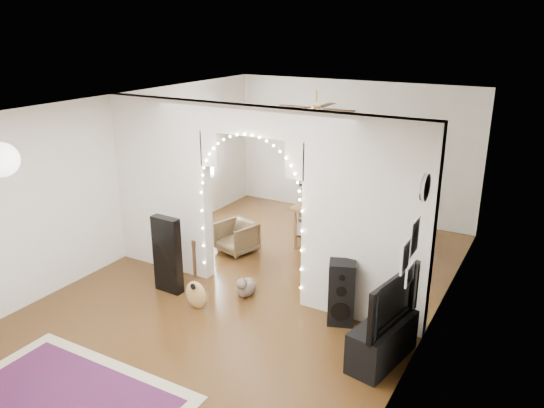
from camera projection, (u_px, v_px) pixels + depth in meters
The scene contains 24 objects.
floor at pixel (255, 288), 7.86m from camera, with size 7.50×7.50×0.00m, color black.
ceiling at pixel (253, 105), 6.99m from camera, with size 5.00×7.50×0.02m, color white.
wall_back at pixel (352, 150), 10.51m from camera, with size 5.00×0.02×2.70m, color silver.
wall_front at pixel (16, 330), 4.33m from camera, with size 5.00×0.02×2.70m, color silver.
wall_left at pixel (122, 178), 8.59m from camera, with size 0.02×7.50×2.70m, color silver.
wall_right at pixel (434, 235), 6.26m from camera, with size 0.02×7.50×2.70m, color silver.
divider_wall at pixel (254, 197), 7.40m from camera, with size 5.00×0.20×2.70m.
fairy_lights at pixel (249, 191), 7.25m from camera, with size 1.64×0.04×1.60m, color #FFEABF, non-canonical shape.
window at pixel (192, 148), 10.01m from camera, with size 0.04×1.20×1.40m, color white.
wall_clock at pixel (426, 187), 5.53m from camera, with size 0.31×0.31×0.03m, color white.
picture_frames at pixel (410, 254), 5.40m from camera, with size 0.02×0.50×0.70m, color white, non-canonical shape.
paper_lantern at pixel (1, 160), 6.04m from camera, with size 0.40×0.40×0.40m, color white.
ceiling_fan at pixel (316, 108), 8.73m from camera, with size 1.10×1.10×0.30m, color gold, non-canonical shape.
guitar_case at pixel (167, 255), 7.61m from camera, with size 0.44×0.15×1.14m, color black.
acoustic_guitar at pixel (196, 284), 7.19m from camera, with size 0.36×0.18×0.85m.
tabby_cat at pixel (246, 287), 7.58m from camera, with size 0.28×0.56×0.37m.
floor_speaker at pixel (341, 293), 6.83m from camera, with size 0.42×0.39×0.86m.
media_console at pixel (382, 341), 6.11m from camera, with size 0.40×1.00×0.50m, color black.
tv at pixel (386, 298), 5.93m from camera, with size 1.07×0.14×0.62m, color black.
bookcase at pixel (335, 204), 9.38m from camera, with size 1.36×0.34×1.40m, color beige.
dining_table at pixel (331, 212), 9.03m from camera, with size 1.23×0.85×0.76m.
flower_vase at pixel (332, 202), 8.98m from camera, with size 0.18×0.18×0.19m, color white.
dining_chair_left at pixel (237, 237), 9.04m from camera, with size 0.57×0.59×0.53m, color brown.
dining_chair_right at pixel (313, 214), 10.18m from camera, with size 0.52×0.54×0.49m, color brown.
Camera 1 is at (3.68, -6.00, 3.72)m, focal length 35.00 mm.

